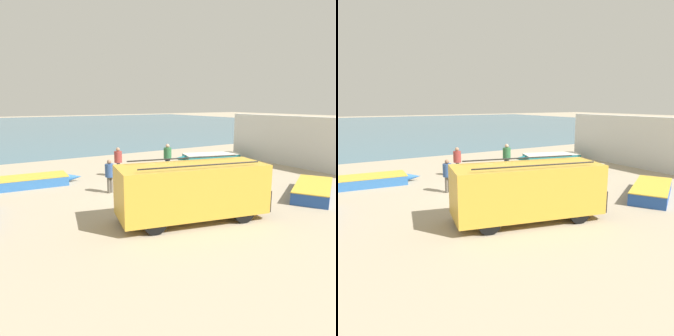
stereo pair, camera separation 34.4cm
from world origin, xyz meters
The scene contains 12 objects.
ground_plane centered at (0.00, 0.00, 0.00)m, with size 200.00×200.00×0.00m, color tan.
sea_water centered at (0.00, 52.00, 0.00)m, with size 120.00×80.00×0.01m, color #477084.
harbor_wall centered at (11.05, 1.00, 1.70)m, with size 0.50×10.52×3.39m, color silver.
parked_van centered at (-1.04, -3.98, 1.16)m, with size 5.79×3.20×2.22m.
fishing_rowboat_0 centered at (5.72, 0.81, 0.29)m, with size 4.41×2.09×0.59m.
fishing_rowboat_1 centered at (-5.14, 4.56, 0.26)m, with size 4.79×1.95×0.52m.
fishing_rowboat_2 centered at (0.55, 1.33, 0.31)m, with size 3.73×1.79×0.61m.
fishing_rowboat_3 centered at (7.78, 5.65, 0.25)m, with size 5.05×2.82×0.49m.
fishing_rowboat_4 centered at (5.73, -4.38, 0.28)m, with size 4.67×3.27×0.56m.
fisherman_0 centered at (2.58, 3.39, 1.09)m, with size 0.48×0.48×1.82m.
fisherman_1 centered at (-0.32, 4.22, 1.03)m, with size 0.45×0.45×1.71m.
fisherman_2 centered at (-2.14, 1.14, 0.97)m, with size 0.43×0.43×1.62m.
Camera 2 is at (-7.72, -13.38, 4.27)m, focal length 35.00 mm.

